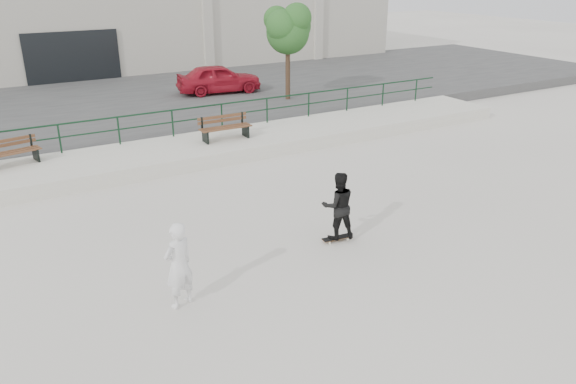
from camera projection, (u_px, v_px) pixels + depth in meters
ground at (300, 286)px, 12.17m from camera, size 120.00×120.00×0.00m
ledge at (159, 156)px, 19.69m from camera, size 30.00×3.00×0.50m
parking_strip at (102, 107)px, 26.50m from camera, size 60.00×14.00×0.50m
railing at (146, 121)px, 20.36m from camera, size 28.00×0.06×1.03m
bench_left at (10, 153)px, 17.90m from camera, size 1.91×0.90×0.85m
bench_right at (225, 128)px, 20.60m from camera, size 1.93×0.59×0.89m
tree at (288, 27)px, 25.83m from camera, size 2.50×2.22×4.44m
red_car at (219, 78)px, 28.14m from camera, size 4.38×2.26×1.42m
skateboard at (337, 238)px, 14.17m from camera, size 0.80×0.28×0.09m
standing_skater at (338, 206)px, 13.84m from camera, size 1.00×0.88×1.74m
seated_skater at (179, 265)px, 11.17m from camera, size 0.78×0.64×1.85m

